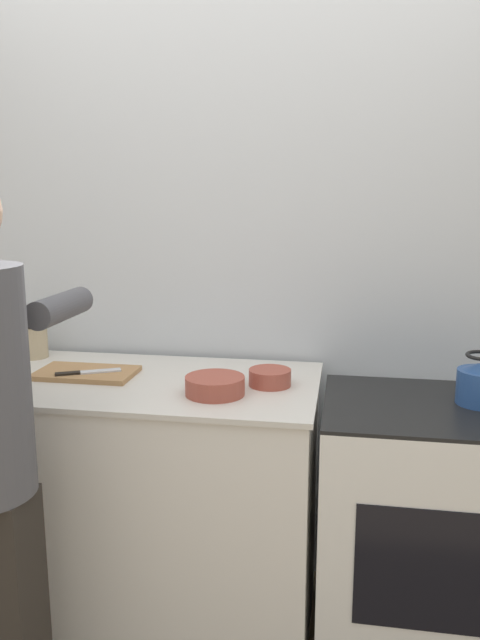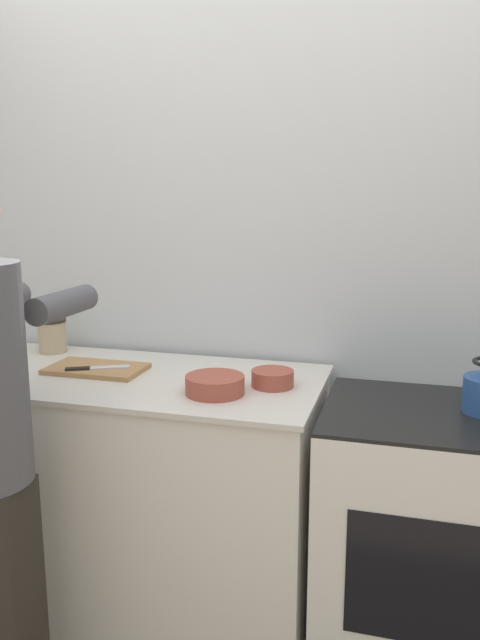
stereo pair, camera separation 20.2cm
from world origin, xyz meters
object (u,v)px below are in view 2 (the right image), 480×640
(oven, at_px, (434,543))
(bowl_prep, at_px, (215,385))
(knife, at_px, (96,368))
(canister_jar, at_px, (52,336))
(cutting_board, at_px, (96,369))

(oven, relative_size, bowl_prep, 4.60)
(bowl_prep, bearing_deg, oven, 6.60)
(knife, xyz_separation_m, canister_jar, (-0.33, 0.24, 0.05))
(oven, xyz_separation_m, cutting_board, (-1.24, 0.05, 0.49))
(oven, distance_m, cutting_board, 1.33)
(knife, relative_size, bowl_prep, 1.13)
(knife, height_order, bowl_prep, bowl_prep)
(bowl_prep, bearing_deg, knife, 167.72)
(oven, relative_size, cutting_board, 2.55)
(oven, distance_m, bowl_prep, 0.89)
(oven, bearing_deg, canister_jar, 170.42)
(cutting_board, height_order, bowl_prep, bowl_prep)
(bowl_prep, bearing_deg, canister_jar, 157.22)
(oven, height_order, cutting_board, cutting_board)
(oven, height_order, canister_jar, canister_jar)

